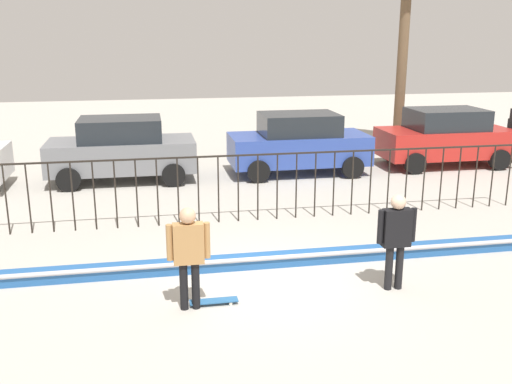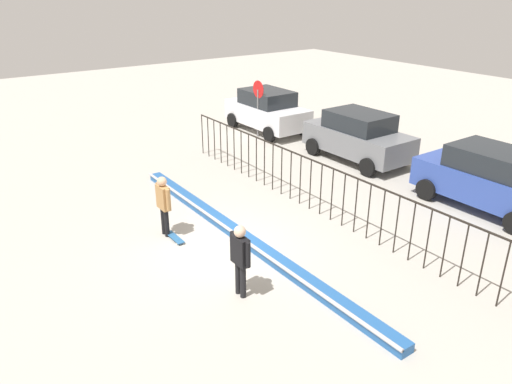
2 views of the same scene
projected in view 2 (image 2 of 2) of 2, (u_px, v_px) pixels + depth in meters
ground_plane at (219, 248)px, 12.83m from camera, size 60.00×60.00×0.00m
bowl_coping_ledge at (242, 236)px, 13.17m from camera, size 11.00×0.41×0.27m
perimeter_fence at (321, 183)px, 14.32m from camera, size 14.04×0.04×1.61m
skateboarder at (163, 201)px, 13.11m from camera, size 0.69×0.26×1.71m
skateboard at (175, 238)px, 13.23m from camera, size 0.80×0.20×0.07m
camera_operator at (240, 255)px, 10.51m from camera, size 0.69×0.26×1.71m
parked_car_white at (267, 110)px, 22.59m from camera, size 4.30×2.12×1.90m
parked_car_gray at (358, 136)px, 18.82m from camera, size 4.30×2.12×1.90m
parked_car_blue at (490, 178)px, 14.75m from camera, size 4.30×2.12×1.90m
stop_sign at (258, 101)px, 21.51m from camera, size 0.76×0.07×2.50m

